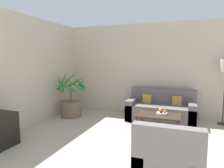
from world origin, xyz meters
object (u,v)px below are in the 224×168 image
at_px(apple_green, 165,111).
at_px(armchair, 169,160).
at_px(apple_red, 161,111).
at_px(orange_fruit, 160,110).
at_px(coffee_table, 158,117).
at_px(potted_palm, 71,102).
at_px(sofa_loveseat, 161,110).
at_px(fruit_bowl, 162,113).
at_px(ottoman, 172,141).

relative_size(apple_green, armchair, 0.08).
height_order(apple_red, apple_green, apple_red).
bearing_deg(orange_fruit, coffee_table, -104.44).
relative_size(potted_palm, sofa_loveseat, 0.75).
bearing_deg(armchair, potted_palm, 143.15).
bearing_deg(apple_green, orange_fruit, 147.82).
height_order(fruit_bowl, apple_red, apple_red).
relative_size(apple_green, orange_fruit, 0.84).
xyz_separation_m(coffee_table, ottoman, (0.38, -0.91, -0.16)).
bearing_deg(apple_red, coffee_table, -163.96).
bearing_deg(ottoman, armchair, -89.66).
height_order(apple_red, armchair, armchair).
height_order(sofa_loveseat, apple_green, sofa_loveseat).
distance_m(potted_palm, ottoman, 3.20).
distance_m(sofa_loveseat, fruit_bowl, 0.87).
height_order(coffee_table, apple_green, apple_green).
height_order(apple_green, armchair, armchair).
relative_size(apple_red, apple_green, 1.14).
distance_m(sofa_loveseat, apple_green, 0.90).
height_order(apple_green, orange_fruit, orange_fruit).
height_order(coffee_table, fruit_bowl, fruit_bowl).
xyz_separation_m(apple_red, ottoman, (0.32, -0.93, -0.29)).
distance_m(apple_green, orange_fruit, 0.13).
relative_size(sofa_loveseat, apple_green, 25.37).
bearing_deg(apple_green, fruit_bowl, 168.73).
relative_size(apple_red, armchair, 0.09).
relative_size(potted_palm, fruit_bowl, 5.43).
height_order(potted_palm, fruit_bowl, potted_palm).
relative_size(fruit_bowl, apple_red, 3.05).
distance_m(sofa_loveseat, armchair, 2.73).
distance_m(apple_green, armchair, 1.86).
bearing_deg(ottoman, sofa_loveseat, 103.30).
xyz_separation_m(apple_red, orange_fruit, (-0.03, 0.09, 0.00)).
height_order(coffee_table, apple_red, apple_red).
distance_m(sofa_loveseat, apple_red, 0.91).
relative_size(potted_palm, coffee_table, 1.38).
xyz_separation_m(potted_palm, armchair, (2.92, -2.19, -0.16)).
xyz_separation_m(sofa_loveseat, apple_red, (0.11, -0.88, 0.20)).
relative_size(potted_palm, apple_green, 18.98).
bearing_deg(fruit_bowl, sofa_loveseat, 98.43).
distance_m(potted_palm, armchair, 3.65).
relative_size(apple_red, orange_fruit, 0.96).
bearing_deg(coffee_table, potted_palm, 171.22).
height_order(potted_palm, apple_red, potted_palm).
bearing_deg(fruit_bowl, potted_palm, 172.63).
distance_m(apple_red, ottoman, 1.02).
xyz_separation_m(coffee_table, apple_red, (0.06, 0.02, 0.13)).
bearing_deg(apple_green, sofa_loveseat, 102.40).
distance_m(fruit_bowl, orange_fruit, 0.10).
bearing_deg(ottoman, apple_green, 104.10).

